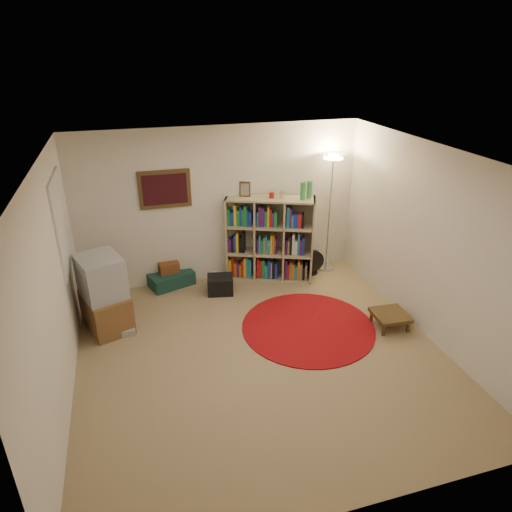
{
  "coord_description": "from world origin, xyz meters",
  "views": [
    {
      "loc": [
        -1.39,
        -4.5,
        3.58
      ],
      "look_at": [
        0.1,
        0.6,
        1.1
      ],
      "focal_mm": 32.0,
      "sensor_mm": 36.0,
      "label": 1
    }
  ],
  "objects_px": {
    "suitcase": "(171,279)",
    "tv_stand": "(104,295)",
    "bookshelf": "(269,240)",
    "floor_fan": "(313,262)",
    "side_table": "(390,316)",
    "floor_lamp": "(332,175)"
  },
  "relations": [
    {
      "from": "bookshelf",
      "to": "tv_stand",
      "type": "height_order",
      "value": "bookshelf"
    },
    {
      "from": "suitcase",
      "to": "floor_fan",
      "type": "bearing_deg",
      "value": -25.4
    },
    {
      "from": "side_table",
      "to": "tv_stand",
      "type": "bearing_deg",
      "value": 163.93
    },
    {
      "from": "suitcase",
      "to": "tv_stand",
      "type": "bearing_deg",
      "value": -152.93
    },
    {
      "from": "side_table",
      "to": "bookshelf",
      "type": "bearing_deg",
      "value": 121.95
    },
    {
      "from": "floor_lamp",
      "to": "side_table",
      "type": "height_order",
      "value": "floor_lamp"
    },
    {
      "from": "floor_fan",
      "to": "tv_stand",
      "type": "relative_size",
      "value": 0.4
    },
    {
      "from": "bookshelf",
      "to": "floor_fan",
      "type": "distance_m",
      "value": 0.9
    },
    {
      "from": "floor_lamp",
      "to": "tv_stand",
      "type": "relative_size",
      "value": 1.88
    },
    {
      "from": "tv_stand",
      "to": "side_table",
      "type": "height_order",
      "value": "tv_stand"
    },
    {
      "from": "floor_lamp",
      "to": "bookshelf",
      "type": "bearing_deg",
      "value": -177.45
    },
    {
      "from": "tv_stand",
      "to": "side_table",
      "type": "distance_m",
      "value": 3.91
    },
    {
      "from": "side_table",
      "to": "floor_fan",
      "type": "bearing_deg",
      "value": 102.9
    },
    {
      "from": "floor_fan",
      "to": "side_table",
      "type": "relative_size",
      "value": 0.9
    },
    {
      "from": "floor_fan",
      "to": "tv_stand",
      "type": "bearing_deg",
      "value": -169.4
    },
    {
      "from": "tv_stand",
      "to": "bookshelf",
      "type": "bearing_deg",
      "value": -2.56
    },
    {
      "from": "floor_lamp",
      "to": "side_table",
      "type": "xyz_separation_m",
      "value": [
        0.1,
        -1.93,
        -1.49
      ]
    },
    {
      "from": "bookshelf",
      "to": "floor_lamp",
      "type": "distance_m",
      "value": 1.46
    },
    {
      "from": "floor_lamp",
      "to": "tv_stand",
      "type": "distance_m",
      "value": 3.92
    },
    {
      "from": "floor_fan",
      "to": "floor_lamp",
      "type": "bearing_deg",
      "value": 22.46
    },
    {
      "from": "floor_fan",
      "to": "side_table",
      "type": "height_order",
      "value": "floor_fan"
    },
    {
      "from": "bookshelf",
      "to": "suitcase",
      "type": "distance_m",
      "value": 1.71
    }
  ]
}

